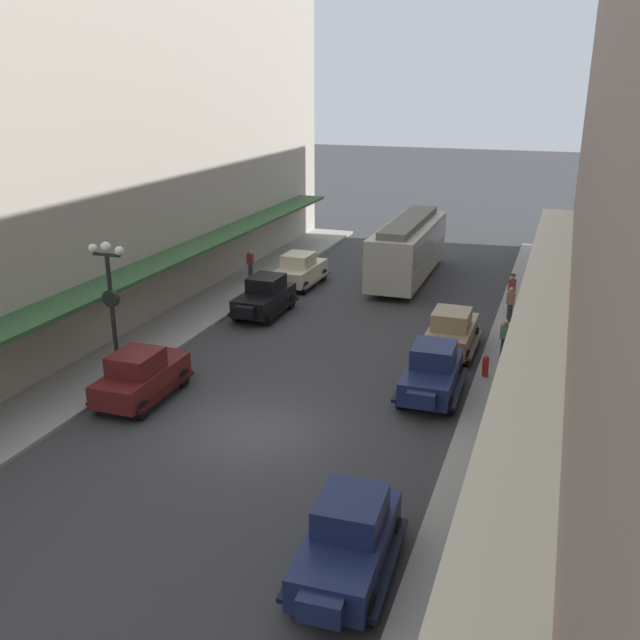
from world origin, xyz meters
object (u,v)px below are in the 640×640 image
at_px(parked_car_0, 141,374).
at_px(pedestrian_1, 250,264).
at_px(parked_car_5, 265,295).
at_px(pedestrian_3, 510,304).
at_px(parked_car_1, 452,330).
at_px(lamp_post_with_clock, 112,306).
at_px(pedestrian_2, 504,339).
at_px(streetcar, 408,246).
at_px(parked_car_3, 432,370).
at_px(parked_car_4, 300,269).
at_px(fire_hydrant, 486,366).
at_px(parked_car_2, 348,537).
at_px(pedestrian_0, 512,290).

xyz_separation_m(parked_car_0, pedestrian_1, (-2.83, 14.98, 0.05)).
height_order(parked_car_5, pedestrian_3, parked_car_5).
distance_m(parked_car_1, lamp_post_with_clock, 13.35).
relative_size(parked_car_0, lamp_post_with_clock, 0.83).
bearing_deg(pedestrian_2, parked_car_5, 168.73).
height_order(parked_car_0, streetcar, streetcar).
xyz_separation_m(parked_car_1, streetcar, (-4.15, 10.15, 0.96)).
bearing_deg(streetcar, parked_car_5, -121.17).
distance_m(parked_car_1, parked_car_5, 9.36).
xyz_separation_m(parked_car_1, parked_car_3, (0.05, -4.41, 0.00)).
xyz_separation_m(parked_car_5, pedestrian_2, (11.32, -2.26, 0.05)).
xyz_separation_m(parked_car_4, fire_hydrant, (11.03, -9.37, -0.38)).
bearing_deg(parked_car_5, pedestrian_2, -11.27).
relative_size(parked_car_3, pedestrian_3, 2.62).
relative_size(parked_car_5, pedestrian_1, 2.60).
relative_size(parked_car_0, streetcar, 0.45).
relative_size(parked_car_1, parked_car_4, 0.99).
distance_m(parked_car_1, pedestrian_2, 2.18).
relative_size(parked_car_0, pedestrian_1, 2.61).
distance_m(parked_car_2, streetcar, 24.89).
height_order(parked_car_1, parked_car_3, same).
xyz_separation_m(parked_car_0, parked_car_4, (0.07, 15.10, 0.00)).
height_order(parked_car_0, parked_car_4, same).
bearing_deg(lamp_post_with_clock, parked_car_4, 83.08).
xyz_separation_m(streetcar, lamp_post_with_clock, (-6.92, -17.34, 1.08)).
relative_size(streetcar, pedestrian_0, 5.76).
distance_m(pedestrian_1, pedestrian_2, 16.11).
bearing_deg(fire_hydrant, parked_car_1, 124.87).
height_order(parked_car_0, pedestrian_0, parked_car_0).
bearing_deg(parked_car_5, lamp_post_with_clock, -101.81).
height_order(fire_hydrant, pedestrian_3, pedestrian_3).
xyz_separation_m(parked_car_1, parked_car_2, (0.08, -14.35, 0.00)).
bearing_deg(pedestrian_3, pedestrian_2, -87.76).
height_order(parked_car_3, parked_car_5, same).
bearing_deg(fire_hydrant, parked_car_4, 139.65).
xyz_separation_m(streetcar, pedestrian_0, (5.98, -3.75, -0.89)).
bearing_deg(streetcar, parked_car_1, -67.77).
distance_m(parked_car_3, pedestrian_1, 16.66).
bearing_deg(streetcar, pedestrian_1, -157.70).
height_order(parked_car_3, fire_hydrant, parked_car_3).
xyz_separation_m(parked_car_2, pedestrian_1, (-12.33, 21.18, 0.05)).
xyz_separation_m(parked_car_1, pedestrian_2, (2.14, -0.42, 0.05)).
xyz_separation_m(parked_car_4, pedestrian_2, (11.49, -7.37, 0.05)).
bearing_deg(pedestrian_0, fire_hydrant, -90.92).
height_order(parked_car_5, pedestrian_0, parked_car_5).
distance_m(parked_car_3, parked_car_4, 14.74).
distance_m(parked_car_5, lamp_post_with_clock, 9.45).
bearing_deg(parked_car_0, lamp_post_with_clock, 149.71).
bearing_deg(pedestrian_3, parked_car_3, -102.52).
xyz_separation_m(fire_hydrant, pedestrian_1, (-13.94, 9.25, 0.43)).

